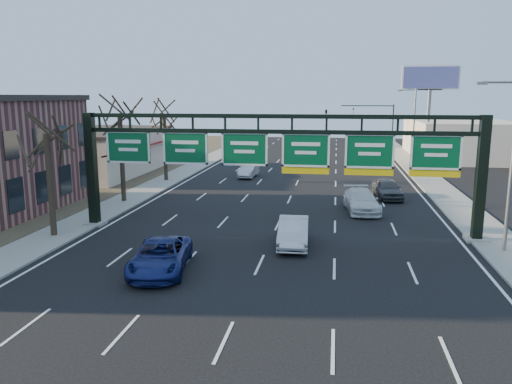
% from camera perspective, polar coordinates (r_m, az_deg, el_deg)
% --- Properties ---
extents(ground, '(160.00, 160.00, 0.00)m').
position_cam_1_polar(ground, '(23.12, -0.36, -9.89)').
color(ground, black).
rests_on(ground, ground).
extents(sidewalk_left, '(3.00, 120.00, 0.12)m').
position_cam_1_polar(sidewalk_left, '(45.18, -12.30, 0.26)').
color(sidewalk_left, gray).
rests_on(sidewalk_left, ground).
extents(sidewalk_right, '(3.00, 120.00, 0.12)m').
position_cam_1_polar(sidewalk_right, '(43.12, 21.29, -0.74)').
color(sidewalk_right, gray).
rests_on(sidewalk_right, ground).
extents(dirt_strip_left, '(21.00, 120.00, 0.06)m').
position_cam_1_polar(dirt_strip_left, '(50.89, -25.21, 0.61)').
color(dirt_strip_left, '#473D2B').
rests_on(dirt_strip_left, ground).
extents(lane_markings, '(21.60, 120.00, 0.01)m').
position_cam_1_polar(lane_markings, '(42.28, 4.09, -0.31)').
color(lane_markings, white).
rests_on(lane_markings, ground).
extents(sign_gantry, '(24.60, 1.20, 7.20)m').
position_cam_1_polar(sign_gantry, '(29.73, 2.47, 3.98)').
color(sign_gantry, black).
rests_on(sign_gantry, ground).
extents(cream_strip, '(10.90, 18.40, 4.70)m').
position_cam_1_polar(cream_strip, '(56.51, -17.32, 4.48)').
color(cream_strip, beige).
rests_on(cream_strip, ground).
extents(building_right_distant, '(12.00, 20.00, 5.00)m').
position_cam_1_polar(building_right_distant, '(73.42, 22.11, 5.65)').
color(building_right_distant, beige).
rests_on(building_right_distant, ground).
extents(tree_gantry, '(3.60, 3.60, 8.48)m').
position_cam_1_polar(tree_gantry, '(31.01, -22.99, 8.03)').
color(tree_gantry, black).
rests_on(tree_gantry, sidewalk_left).
extents(tree_mid, '(3.60, 3.60, 9.24)m').
position_cam_1_polar(tree_mid, '(39.84, -15.39, 10.01)').
color(tree_mid, black).
rests_on(tree_mid, sidewalk_left).
extents(tree_far, '(3.60, 3.60, 8.86)m').
position_cam_1_polar(tree_far, '(49.13, -10.52, 9.88)').
color(tree_far, black).
rests_on(tree_far, sidewalk_left).
extents(streetlight_near, '(2.15, 0.22, 9.00)m').
position_cam_1_polar(streetlight_near, '(28.91, 27.04, 3.50)').
color(streetlight_near, slate).
rests_on(streetlight_near, sidewalk_right).
extents(streetlight_far, '(2.15, 0.22, 9.00)m').
position_cam_1_polar(streetlight_far, '(62.05, 17.49, 7.52)').
color(streetlight_far, slate).
rests_on(streetlight_far, sidewalk_right).
extents(billboard_right, '(7.00, 0.50, 12.00)m').
position_cam_1_polar(billboard_right, '(67.29, 19.25, 11.04)').
color(billboard_right, slate).
rests_on(billboard_right, ground).
extents(traffic_signal_mast, '(10.16, 0.54, 7.00)m').
position_cam_1_polar(traffic_signal_mast, '(76.40, 10.81, 8.69)').
color(traffic_signal_mast, black).
rests_on(traffic_signal_mast, ground).
extents(car_blue_suv, '(3.25, 5.67, 1.49)m').
position_cam_1_polar(car_blue_suv, '(24.30, -10.87, -7.19)').
color(car_blue_suv, navy).
rests_on(car_blue_suv, ground).
extents(car_silver_sedan, '(1.87, 4.75, 1.54)m').
position_cam_1_polar(car_silver_sedan, '(27.92, 4.30, -4.58)').
color(car_silver_sedan, '#B8B9BE').
rests_on(car_silver_sedan, ground).
extents(car_white_wagon, '(2.85, 5.62, 1.56)m').
position_cam_1_polar(car_white_wagon, '(36.79, 11.94, -0.98)').
color(car_white_wagon, silver).
rests_on(car_white_wagon, ground).
extents(car_grey_far, '(2.54, 4.91, 1.60)m').
position_cam_1_polar(car_grey_far, '(42.04, 14.77, 0.39)').
color(car_grey_far, '#404345').
rests_on(car_grey_far, ground).
extents(car_silver_distant, '(1.69, 4.18, 1.35)m').
position_cam_1_polar(car_silver_distant, '(51.27, -0.86, 2.46)').
color(car_silver_distant, silver).
rests_on(car_silver_distant, ground).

